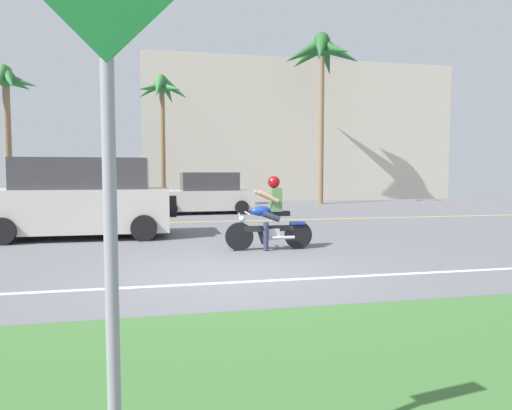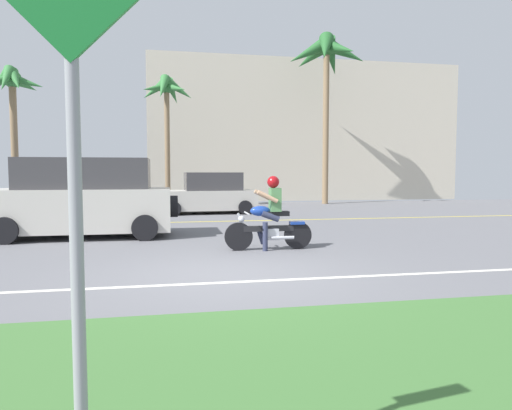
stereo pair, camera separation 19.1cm
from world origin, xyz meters
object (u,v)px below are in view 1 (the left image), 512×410
Objects in this scene: parked_car_2 at (205,194)px; motorcyclist at (270,219)px; suv_nearby at (82,199)px; palm_tree_1 at (322,59)px; palm_tree_2 at (6,90)px; parked_car_1 at (93,196)px; street_sign at (109,173)px; palm_tree_0 at (162,96)px.

motorcyclist is at bearing -87.31° from parked_car_2.
palm_tree_1 is at bearing 46.63° from suv_nearby.
suv_nearby is 12.39m from palm_tree_2.
street_sign is (2.52, -18.89, 1.00)m from parked_car_1.
palm_tree_2 is 2.36× the size of street_sign.
palm_tree_1 is at bearing 13.11° from parked_car_1.
street_sign is (-2.58, -7.57, 0.99)m from motorcyclist.
motorcyclist is 0.48× the size of parked_car_2.
suv_nearby is at bearing -101.97° from palm_tree_0.
parked_car_2 is at bearing -23.06° from parked_car_1.
parked_car_2 is at bearing -25.51° from palm_tree_2.
palm_tree_0 is at bearing -2.73° from palm_tree_2.
parked_car_2 is at bearing 82.78° from street_sign.
parked_car_2 is (-0.44, 9.33, 0.10)m from motorcyclist.
parked_car_2 is 0.44× the size of palm_tree_1.
parked_car_1 is 5.80m from palm_tree_0.
palm_tree_2 is (-8.56, 4.09, 4.60)m from parked_car_2.
motorcyclist is at bearing 71.20° from street_sign.
palm_tree_0 reaches higher than parked_car_2.
palm_tree_2 is at bearing 123.86° from motorcyclist.
parked_car_2 is 10.54m from palm_tree_2.
suv_nearby reaches higher than parked_car_1.
street_sign is at bearing -108.80° from motorcyclist.
parked_car_2 is at bearing 92.69° from motorcyclist.
motorcyclist is 16.80m from palm_tree_1.
parked_car_1 is 5.06m from parked_car_2.
parked_car_1 is at bearing 114.25° from motorcyclist.
palm_tree_1 is 24.02m from street_sign.
parked_car_2 is 1.44× the size of street_sign.
palm_tree_0 is at bearing 113.65° from parked_car_2.
suv_nearby is 8.51m from parked_car_1.
suv_nearby is 1.17× the size of parked_car_2.
motorcyclist is 12.41m from parked_car_1.
parked_car_1 is at bearing 97.59° from street_sign.
suv_nearby is at bearing 99.13° from street_sign.
palm_tree_1 is (6.24, 13.95, 6.98)m from motorcyclist.
palm_tree_0 reaches higher than motorcyclist.
palm_tree_1 reaches higher than street_sign.
street_sign is (6.42, -20.99, -3.71)m from palm_tree_2.
palm_tree_2 reaches higher than palm_tree_0.
parked_car_2 is at bearing -145.30° from palm_tree_1.
suv_nearby is 1.21× the size of parked_car_1.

